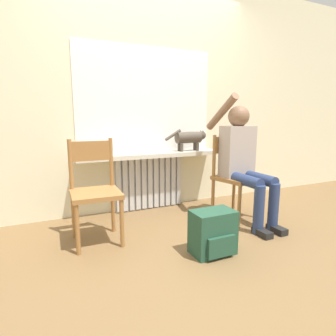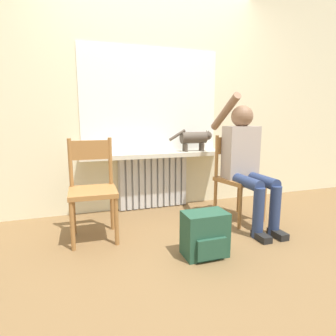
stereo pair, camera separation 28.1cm
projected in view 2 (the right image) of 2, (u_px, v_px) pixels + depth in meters
ground_plane at (191, 248)px, 2.35m from camera, size 12.00×12.00×0.00m
wall_with_window at (151, 94)px, 3.25m from camera, size 7.00×0.06×2.70m
radiator at (153, 182)px, 3.36m from camera, size 0.83×0.08×0.63m
windowsill at (155, 155)px, 3.23m from camera, size 1.68×0.26×0.05m
window_glass at (152, 101)px, 3.23m from camera, size 1.62×0.01×1.18m
chair_left at (92, 188)px, 2.49m from camera, size 0.42×0.42×0.90m
chair_right at (237, 177)px, 2.96m from camera, size 0.49×0.49×0.90m
person at (246, 158)px, 2.81m from camera, size 0.36×1.01×1.32m
cat at (195, 138)px, 3.32m from camera, size 0.54×0.13×0.26m
backpack at (205, 234)px, 2.20m from camera, size 0.34×0.25×0.36m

